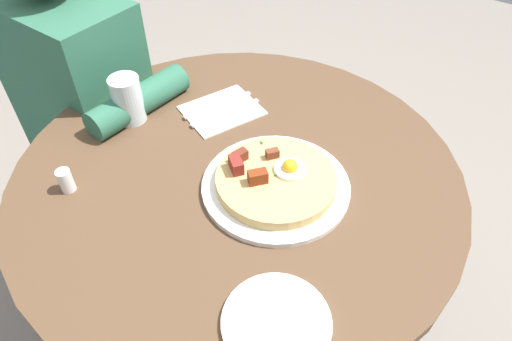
{
  "coord_description": "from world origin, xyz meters",
  "views": [
    {
      "loc": [
        0.43,
        -0.52,
        1.39
      ],
      "look_at": [
        0.05,
        0.0,
        0.76
      ],
      "focal_mm": 31.76,
      "sensor_mm": 36.0,
      "label": 1
    }
  ],
  "objects": [
    {
      "name": "ground_plane",
      "position": [
        0.0,
        0.0,
        0.0
      ],
      "size": [
        6.0,
        6.0,
        0.0
      ],
      "primitive_type": "plane",
      "color": "gray"
    },
    {
      "name": "dining_table",
      "position": [
        0.0,
        0.0,
        0.56
      ],
      "size": [
        0.92,
        0.92,
        0.74
      ],
      "color": "brown",
      "rests_on": "ground_plane"
    },
    {
      "name": "person_seated",
      "position": [
        -0.58,
        0.04,
        0.51
      ],
      "size": [
        0.51,
        0.29,
        1.14
      ],
      "color": "#2D2D33",
      "rests_on": "ground_plane"
    },
    {
      "name": "pizza_plate",
      "position": [
        0.1,
        0.0,
        0.74
      ],
      "size": [
        0.29,
        0.29,
        0.01
      ],
      "primitive_type": "cylinder",
      "color": "white",
      "rests_on": "dining_table"
    },
    {
      "name": "breakfast_pizza",
      "position": [
        0.09,
        0.0,
        0.76
      ],
      "size": [
        0.23,
        0.23,
        0.05
      ],
      "color": "tan",
      "rests_on": "pizza_plate"
    },
    {
      "name": "bread_plate",
      "position": [
        0.26,
        -0.23,
        0.74
      ],
      "size": [
        0.17,
        0.17,
        0.01
      ],
      "primitive_type": "cylinder",
      "color": "white",
      "rests_on": "dining_table"
    },
    {
      "name": "napkin",
      "position": [
        -0.15,
        0.13,
        0.74
      ],
      "size": [
        0.19,
        0.21,
        0.0
      ],
      "primitive_type": "cube",
      "rotation": [
        0.0,
        0.0,
        1.21
      ],
      "color": "white",
      "rests_on": "dining_table"
    },
    {
      "name": "fork",
      "position": [
        -0.13,
        0.13,
        0.74
      ],
      "size": [
        0.08,
        0.17,
        0.0
      ],
      "primitive_type": "cube",
      "rotation": [
        0.0,
        0.0,
        1.21
      ],
      "color": "silver",
      "rests_on": "napkin"
    },
    {
      "name": "knife",
      "position": [
        -0.16,
        0.14,
        0.74
      ],
      "size": [
        0.08,
        0.17,
        0.0
      ],
      "primitive_type": "cube",
      "rotation": [
        0.0,
        0.0,
        1.21
      ],
      "color": "silver",
      "rests_on": "napkin"
    },
    {
      "name": "water_glass",
      "position": [
        -0.3,
        -0.01,
        0.79
      ],
      "size": [
        0.07,
        0.07,
        0.11
      ],
      "primitive_type": "cylinder",
      "color": "silver",
      "rests_on": "dining_table"
    },
    {
      "name": "salt_shaker",
      "position": [
        -0.23,
        -0.24,
        0.76
      ],
      "size": [
        0.03,
        0.03,
        0.05
      ],
      "primitive_type": "cylinder",
      "color": "white",
      "rests_on": "dining_table"
    }
  ]
}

